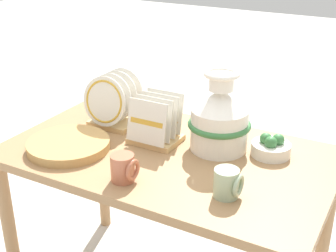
# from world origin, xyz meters

# --- Properties ---
(display_table) EXTENTS (1.26, 0.75, 0.74)m
(display_table) POSITION_xyz_m (0.00, 0.00, 0.65)
(display_table) COLOR #9E754C
(display_table) RESTS_ON ground_plane
(ceramic_vase) EXTENTS (0.25, 0.25, 0.32)m
(ceramic_vase) POSITION_xyz_m (0.16, 0.12, 0.88)
(ceramic_vase) COLOR white
(ceramic_vase) RESTS_ON display_table
(dish_rack_round_plates) EXTENTS (0.21, 0.18, 0.23)m
(dish_rack_round_plates) POSITION_xyz_m (-0.33, 0.11, 0.84)
(dish_rack_round_plates) COLOR tan
(dish_rack_round_plates) RESTS_ON display_table
(dish_rack_square_plates) EXTENTS (0.19, 0.18, 0.19)m
(dish_rack_square_plates) POSITION_xyz_m (-0.09, 0.06, 0.81)
(dish_rack_square_plates) COLOR tan
(dish_rack_square_plates) RESTS_ON display_table
(wicker_charger_stack) EXTENTS (0.32, 0.32, 0.04)m
(wicker_charger_stack) POSITION_xyz_m (-0.35, -0.17, 0.76)
(wicker_charger_stack) COLOR tan
(wicker_charger_stack) RESTS_ON display_table
(mug_terracotta_glaze) EXTENTS (0.09, 0.08, 0.10)m
(mug_terracotta_glaze) POSITION_xyz_m (-0.03, -0.26, 0.79)
(mug_terracotta_glaze) COLOR #B76647
(mug_terracotta_glaze) RESTS_ON display_table
(mug_sage_glaze) EXTENTS (0.09, 0.08, 0.10)m
(mug_sage_glaze) POSITION_xyz_m (0.32, -0.19, 0.79)
(mug_sage_glaze) COLOR #9EB28E
(mug_sage_glaze) RESTS_ON display_table
(fruit_bowl) EXTENTS (0.15, 0.15, 0.09)m
(fruit_bowl) POSITION_xyz_m (0.36, 0.17, 0.78)
(fruit_bowl) COLOR silver
(fruit_bowl) RESTS_ON display_table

